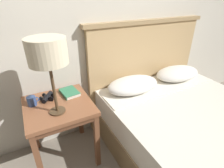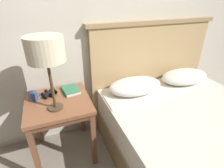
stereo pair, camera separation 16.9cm
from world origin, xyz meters
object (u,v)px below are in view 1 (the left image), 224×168
nightstand (59,112)px  table_lamp (47,53)px  binoculars_pair (48,97)px  bed (189,127)px  book_on_nightstand (69,92)px  coffee_mug (32,101)px

nightstand → table_lamp: 0.61m
nightstand → binoculars_pair: 0.18m
bed → book_on_nightstand: bearing=147.1°
table_lamp → coffee_mug: size_ratio=5.97×
bed → book_on_nightstand: (-1.01, 0.65, 0.35)m
table_lamp → binoculars_pair: (-0.04, 0.24, -0.49)m
coffee_mug → book_on_nightstand: bearing=6.9°
binoculars_pair → coffee_mug: size_ratio=1.53×
bed → coffee_mug: (-1.36, 0.61, 0.37)m
bed → binoculars_pair: bed is taller
table_lamp → book_on_nightstand: table_lamp is taller
book_on_nightstand → coffee_mug: 0.35m
bed → book_on_nightstand: bed is taller
bed → binoculars_pair: (-1.22, 0.65, 0.35)m
nightstand → bed: 1.29m
book_on_nightstand → coffee_mug: coffee_mug is taller
table_lamp → nightstand: bearing=76.7°
book_on_nightstand → coffee_mug: size_ratio=2.18×
nightstand → table_lamp: bearing=-103.3°
nightstand → bed: size_ratio=0.36×
binoculars_pair → nightstand: bearing=-62.8°
table_lamp → bed: bearing=-19.2°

